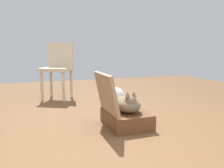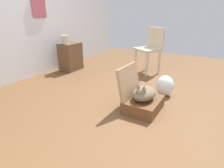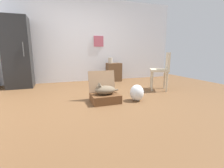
% 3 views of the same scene
% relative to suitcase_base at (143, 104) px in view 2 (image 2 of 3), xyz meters
% --- Properties ---
extents(ground_plane, '(7.68, 7.68, 0.00)m').
position_rel_suitcase_base_xyz_m(ground_plane, '(-0.04, 0.23, -0.08)').
color(ground_plane, brown).
rests_on(ground_plane, ground).
extents(wall_back, '(6.40, 0.15, 2.60)m').
position_rel_suitcase_base_xyz_m(wall_back, '(-0.04, 2.49, 1.22)').
color(wall_back, silver).
rests_on(wall_back, ground).
extents(suitcase_base, '(0.52, 0.42, 0.16)m').
position_rel_suitcase_base_xyz_m(suitcase_base, '(0.00, 0.00, 0.00)').
color(suitcase_base, brown).
rests_on(suitcase_base, ground).
extents(suitcase_lid, '(0.52, 0.12, 0.42)m').
position_rel_suitcase_base_xyz_m(suitcase_lid, '(0.00, 0.22, 0.29)').
color(suitcase_lid, '#9B7756').
rests_on(suitcase_lid, suitcase_base).
extents(cat, '(0.47, 0.28, 0.23)m').
position_rel_suitcase_base_xyz_m(cat, '(-0.01, 0.00, 0.17)').
color(cat, brown).
rests_on(cat, suitcase_base).
extents(plastic_bag_white, '(0.27, 0.27, 0.32)m').
position_rel_suitcase_base_xyz_m(plastic_bag_white, '(0.61, -0.10, 0.08)').
color(plastic_bag_white, silver).
rests_on(plastic_bag_white, ground).
extents(side_table, '(0.46, 0.32, 0.59)m').
position_rel_suitcase_base_xyz_m(side_table, '(0.94, 2.08, 0.22)').
color(side_table, brown).
rests_on(side_table, ground).
extents(vase_tall, '(0.14, 0.14, 0.17)m').
position_rel_suitcase_base_xyz_m(vase_tall, '(0.82, 2.10, 0.60)').
color(vase_tall, '#B7AD99').
rests_on(vase_tall, side_table).
extents(chair, '(0.59, 0.60, 0.93)m').
position_rel_suitcase_base_xyz_m(chair, '(1.63, 0.52, 0.45)').
color(chair, beige).
rests_on(chair, ground).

